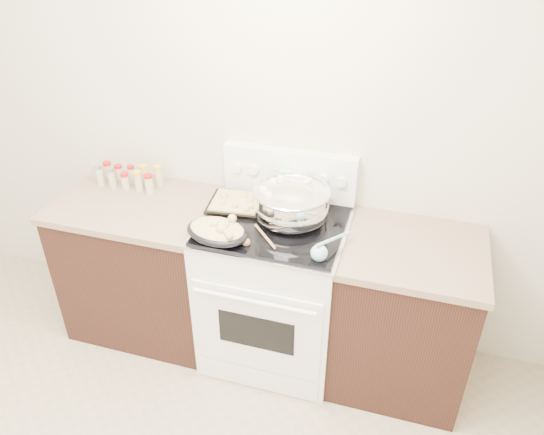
% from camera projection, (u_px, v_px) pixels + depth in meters
% --- Properties ---
extents(counter_left, '(0.93, 0.67, 0.92)m').
position_uv_depth(counter_left, '(147.00, 265.00, 3.29)').
color(counter_left, black).
rests_on(counter_left, ground).
extents(counter_right, '(0.73, 0.67, 0.92)m').
position_uv_depth(counter_right, '(402.00, 315.00, 2.91)').
color(counter_right, black).
rests_on(counter_right, ground).
extents(kitchen_range, '(0.78, 0.73, 1.22)m').
position_uv_depth(kitchen_range, '(275.00, 287.00, 3.06)').
color(kitchen_range, white).
rests_on(kitchen_range, ground).
extents(mixing_bowl, '(0.43, 0.43, 0.24)m').
position_uv_depth(mixing_bowl, '(291.00, 205.00, 2.78)').
color(mixing_bowl, silver).
rests_on(mixing_bowl, kitchen_range).
extents(roasting_pan, '(0.37, 0.29, 0.11)m').
position_uv_depth(roasting_pan, '(217.00, 231.00, 2.66)').
color(roasting_pan, black).
rests_on(roasting_pan, kitchen_range).
extents(baking_sheet, '(0.41, 0.31, 0.06)m').
position_uv_depth(baking_sheet, '(244.00, 203.00, 2.94)').
color(baking_sheet, black).
rests_on(baking_sheet, kitchen_range).
extents(wooden_spoon, '(0.18, 0.19, 0.04)m').
position_uv_depth(wooden_spoon, '(253.00, 240.00, 2.65)').
color(wooden_spoon, '#B47C52').
rests_on(wooden_spoon, kitchen_range).
extents(blue_ladle, '(0.16, 0.26, 0.10)m').
position_uv_depth(blue_ladle, '(321.00, 251.00, 2.53)').
color(blue_ladle, '#88C3CA').
rests_on(blue_ladle, kitchen_range).
extents(spice_jars, '(0.39, 0.15, 0.13)m').
position_uv_depth(spice_jars, '(130.00, 177.00, 3.16)').
color(spice_jars, '#BFB28C').
rests_on(spice_jars, counter_left).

